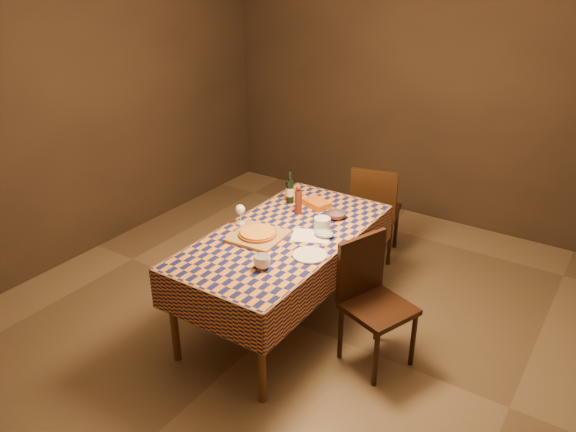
{
  "coord_description": "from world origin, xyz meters",
  "views": [
    {
      "loc": [
        2.07,
        -3.09,
        2.69
      ],
      "look_at": [
        0.0,
        0.05,
        0.9
      ],
      "focal_mm": 35.0,
      "sensor_mm": 36.0,
      "label": 1
    }
  ],
  "objects_px": {
    "white_plate": "(310,255)",
    "chair_far": "(375,207)",
    "cutting_board": "(258,236)",
    "pizza": "(258,233)",
    "wine_bottle": "(290,191)",
    "bowl": "(336,215)",
    "dining_table": "(284,243)",
    "chair_right": "(371,294)"
  },
  "relations": [
    {
      "from": "wine_bottle",
      "to": "cutting_board",
      "type": "bearing_deg",
      "value": -77.07
    },
    {
      "from": "dining_table",
      "to": "bowl",
      "type": "height_order",
      "value": "bowl"
    },
    {
      "from": "pizza",
      "to": "wine_bottle",
      "type": "relative_size",
      "value": 1.22
    },
    {
      "from": "cutting_board",
      "to": "chair_far",
      "type": "height_order",
      "value": "chair_far"
    },
    {
      "from": "pizza",
      "to": "bowl",
      "type": "xyz_separation_m",
      "value": [
        0.32,
        0.61,
        -0.01
      ]
    },
    {
      "from": "bowl",
      "to": "white_plate",
      "type": "relative_size",
      "value": 0.64
    },
    {
      "from": "wine_bottle",
      "to": "white_plate",
      "type": "xyz_separation_m",
      "value": [
        0.62,
        -0.69,
        -0.1
      ]
    },
    {
      "from": "wine_bottle",
      "to": "white_plate",
      "type": "distance_m",
      "value": 0.93
    },
    {
      "from": "dining_table",
      "to": "cutting_board",
      "type": "xyz_separation_m",
      "value": [
        -0.13,
        -0.16,
        0.09
      ]
    },
    {
      "from": "cutting_board",
      "to": "chair_far",
      "type": "distance_m",
      "value": 1.51
    },
    {
      "from": "dining_table",
      "to": "bowl",
      "type": "bearing_deg",
      "value": 67.53
    },
    {
      "from": "dining_table",
      "to": "wine_bottle",
      "type": "distance_m",
      "value": 0.61
    },
    {
      "from": "bowl",
      "to": "chair_far",
      "type": "height_order",
      "value": "chair_far"
    },
    {
      "from": "dining_table",
      "to": "white_plate",
      "type": "height_order",
      "value": "white_plate"
    },
    {
      "from": "cutting_board",
      "to": "white_plate",
      "type": "relative_size",
      "value": 1.54
    },
    {
      "from": "chair_right",
      "to": "bowl",
      "type": "bearing_deg",
      "value": 138.96
    },
    {
      "from": "white_plate",
      "to": "chair_far",
      "type": "xyz_separation_m",
      "value": [
        -0.2,
        1.49,
        -0.25
      ]
    },
    {
      "from": "chair_right",
      "to": "cutting_board",
      "type": "bearing_deg",
      "value": -171.77
    },
    {
      "from": "dining_table",
      "to": "wine_bottle",
      "type": "xyz_separation_m",
      "value": [
        -0.29,
        0.51,
        0.18
      ]
    },
    {
      "from": "wine_bottle",
      "to": "white_plate",
      "type": "bearing_deg",
      "value": -48.21
    },
    {
      "from": "bowl",
      "to": "wine_bottle",
      "type": "xyz_separation_m",
      "value": [
        -0.47,
        0.06,
        0.08
      ]
    },
    {
      "from": "pizza",
      "to": "white_plate",
      "type": "bearing_deg",
      "value": -2.63
    },
    {
      "from": "wine_bottle",
      "to": "chair_far",
      "type": "xyz_separation_m",
      "value": [
        0.42,
        0.8,
        -0.35
      ]
    },
    {
      "from": "chair_far",
      "to": "chair_right",
      "type": "xyz_separation_m",
      "value": [
        0.61,
        -1.34,
        0.0
      ]
    },
    {
      "from": "dining_table",
      "to": "bowl",
      "type": "xyz_separation_m",
      "value": [
        0.19,
        0.45,
        0.1
      ]
    },
    {
      "from": "chair_far",
      "to": "white_plate",
      "type": "bearing_deg",
      "value": -82.48
    },
    {
      "from": "wine_bottle",
      "to": "chair_right",
      "type": "height_order",
      "value": "wine_bottle"
    },
    {
      "from": "bowl",
      "to": "wine_bottle",
      "type": "distance_m",
      "value": 0.48
    },
    {
      "from": "chair_far",
      "to": "dining_table",
      "type": "bearing_deg",
      "value": -95.81
    },
    {
      "from": "white_plate",
      "to": "cutting_board",
      "type": "bearing_deg",
      "value": 177.37
    },
    {
      "from": "cutting_board",
      "to": "white_plate",
      "type": "bearing_deg",
      "value": -2.63
    },
    {
      "from": "white_plate",
      "to": "chair_far",
      "type": "relative_size",
      "value": 0.26
    },
    {
      "from": "cutting_board",
      "to": "bowl",
      "type": "height_order",
      "value": "bowl"
    },
    {
      "from": "pizza",
      "to": "wine_bottle",
      "type": "distance_m",
      "value": 0.69
    },
    {
      "from": "pizza",
      "to": "wine_bottle",
      "type": "xyz_separation_m",
      "value": [
        -0.15,
        0.67,
        0.07
      ]
    },
    {
      "from": "wine_bottle",
      "to": "chair_right",
      "type": "bearing_deg",
      "value": -27.71
    },
    {
      "from": "cutting_board",
      "to": "pizza",
      "type": "bearing_deg",
      "value": 45.0
    },
    {
      "from": "chair_far",
      "to": "wine_bottle",
      "type": "bearing_deg",
      "value": -117.61
    },
    {
      "from": "pizza",
      "to": "chair_far",
      "type": "height_order",
      "value": "chair_far"
    },
    {
      "from": "white_plate",
      "to": "chair_right",
      "type": "distance_m",
      "value": 0.51
    },
    {
      "from": "dining_table",
      "to": "chair_far",
      "type": "relative_size",
      "value": 1.98
    },
    {
      "from": "dining_table",
      "to": "wine_bottle",
      "type": "bearing_deg",
      "value": 119.12
    }
  ]
}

